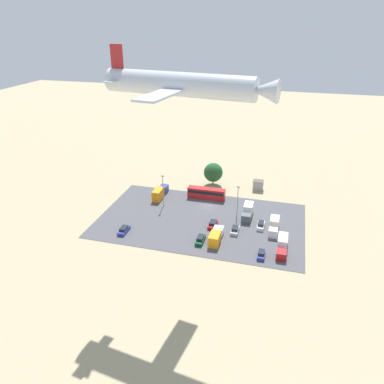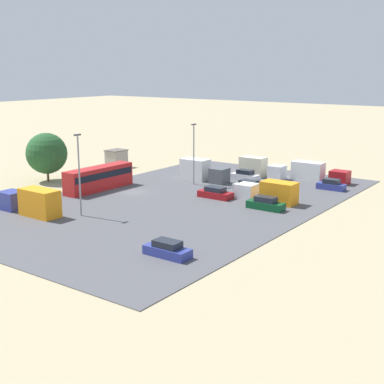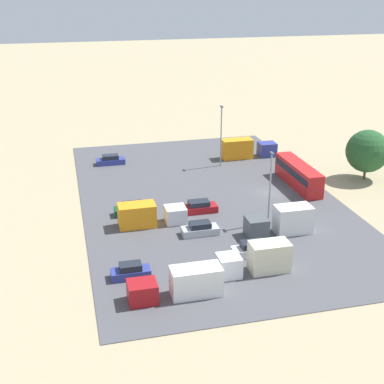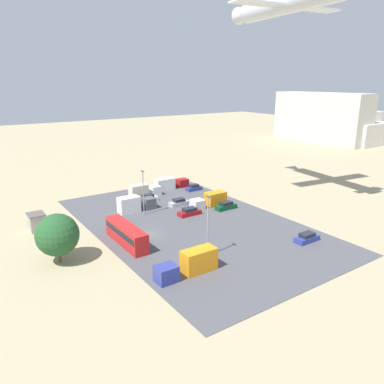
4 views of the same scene
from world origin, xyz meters
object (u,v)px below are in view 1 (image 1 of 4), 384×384
(parked_truck_2, at_px, (160,193))
(parked_car_3, at_px, (200,240))
(airplane, at_px, (187,85))
(parked_car_5, at_px, (261,254))
(parked_truck_1, at_px, (282,245))
(parked_car_4, at_px, (261,225))
(parked_truck_3, at_px, (274,226))
(parked_car_1, at_px, (213,224))
(parked_car_0, at_px, (124,230))
(parked_truck_4, at_px, (248,212))
(parked_car_2, at_px, (235,230))
(bus, at_px, (206,193))
(shed_building, at_px, (258,185))
(parked_truck_0, at_px, (216,237))

(parked_truck_2, bearing_deg, parked_car_3, -49.42)
(parked_truck_2, relative_size, airplane, 0.29)
(parked_car_3, height_order, parked_car_5, parked_car_3)
(parked_truck_1, bearing_deg, airplane, 38.89)
(parked_car_4, height_order, parked_truck_3, parked_truck_3)
(parked_car_5, relative_size, parked_truck_2, 0.43)
(parked_car_1, distance_m, parked_truck_2, 24.10)
(parked_car_3, height_order, parked_truck_2, parked_truck_2)
(parked_car_0, xyz_separation_m, parked_truck_3, (-38.26, -11.29, 0.81))
(parked_car_5, bearing_deg, parked_car_4, 96.21)
(parked_truck_4, bearing_deg, parked_car_2, 77.98)
(parked_car_5, relative_size, parked_truck_4, 0.50)
(bus, relative_size, airplane, 0.37)
(shed_building, xyz_separation_m, parked_car_1, (9.27, 27.38, -0.87))
(parked_car_5, bearing_deg, bus, 125.99)
(parked_car_1, bearing_deg, shed_building, 71.28)
(parked_car_3, bearing_deg, parked_truck_3, 31.01)
(parked_car_2, bearing_deg, parked_truck_1, 157.55)
(parked_truck_2, distance_m, airplane, 56.69)
(parked_car_4, bearing_deg, shed_building, -82.10)
(parked_car_2, distance_m, parked_car_3, 10.37)
(bus, height_order, parked_truck_4, bus)
(parked_car_0, relative_size, parked_car_1, 0.98)
(parked_car_3, xyz_separation_m, parked_truck_0, (-3.65, -1.38, 0.63))
(parked_car_2, distance_m, parked_truck_1, 13.46)
(parked_car_3, relative_size, parked_truck_0, 0.57)
(bus, bearing_deg, parked_car_1, 19.07)
(parked_car_0, distance_m, parked_car_2, 29.44)
(parked_car_0, relative_size, parked_car_5, 1.16)
(parked_car_1, relative_size, parked_car_3, 1.00)
(parked_car_2, bearing_deg, parked_car_0, 15.15)
(parked_car_5, height_order, parked_truck_1, parked_truck_1)
(airplane, bearing_deg, parked_truck_3, 153.43)
(parked_truck_4, height_order, airplane, airplane)
(parked_truck_0, bearing_deg, parked_truck_4, 68.13)
(parked_truck_3, bearing_deg, parked_truck_1, 106.46)
(parked_car_2, xyz_separation_m, airplane, (7.02, 20.82, 40.43))
(shed_building, height_order, parked_car_1, shed_building)
(parked_truck_0, bearing_deg, parked_car_4, 43.39)
(parked_truck_4, xyz_separation_m, airplane, (9.07, 30.44, 39.56))
(parked_truck_2, bearing_deg, parked_truck_3, -17.27)
(parked_truck_1, bearing_deg, parked_car_1, -19.47)
(parked_car_2, bearing_deg, parked_truck_4, -102.02)
(shed_building, bearing_deg, parked_car_0, 49.40)
(parked_car_1, height_order, parked_truck_3, parked_truck_3)
(parked_truck_2, xyz_separation_m, parked_truck_3, (-36.23, 11.26, -0.05))
(parked_car_1, bearing_deg, bus, 109.07)
(parked_car_0, relative_size, parked_car_2, 1.06)
(parked_car_4, relative_size, parked_truck_4, 0.56)
(parked_car_1, relative_size, parked_car_2, 1.08)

